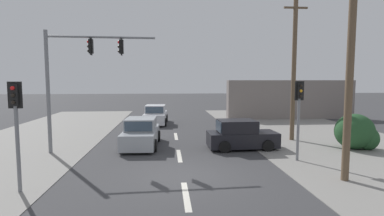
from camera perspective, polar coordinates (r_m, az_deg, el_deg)
The scene contains 16 objects.
ground_plane at distance 11.63m, azimuth -1.80°, elevation -12.73°, with size 140.00×140.00×0.00m, color #3A3A3D.
lane_dash_near at distance 9.75m, azimuth -1.15°, elevation -16.35°, with size 0.20×2.40×0.01m, color silver.
lane_dash_mid at distance 14.50m, azimuth -2.45°, elevation -9.05°, with size 0.20×2.40×0.01m, color silver.
lane_dash_far at distance 19.38m, azimuth -3.08°, elevation -5.39°, with size 0.20×2.40×0.01m, color silver.
kerb_right_verge at distance 16.58m, azimuth 30.94°, elevation -7.96°, with size 10.00×44.00×0.02m, color gray.
kerb_left_verge at distance 17.37m, azimuth -32.16°, elevation -7.44°, with size 8.00×40.00×0.02m, color gray.
utility_pole_foreground_right at distance 11.95m, azimuth 27.74°, elevation 15.23°, with size 3.78×0.29×10.82m.
utility_pole_midground_right at distance 18.82m, azimuth 18.87°, elevation 8.32°, with size 1.80×0.26×8.89m.
traffic_signal_mast at distance 15.79m, azimuth -21.39°, elevation 6.93°, with size 5.29×0.51×6.00m.
pedestal_signal_right_kerb at distance 13.99m, azimuth 19.69°, elevation 0.15°, with size 0.44×0.30×3.56m.
pedestal_signal_left_kerb at distance 10.91m, azimuth -30.50°, elevation -1.65°, with size 0.44×0.29×3.56m.
roadside_bush at distance 17.89m, azimuth 28.88°, elevation -4.12°, with size 2.12×1.81×1.85m.
shopfront_wall_far at distance 29.47m, azimuth 18.28°, elevation 1.54°, with size 12.00×1.00×3.60m, color gray.
sedan_kerbside_parked at distance 16.59m, azimuth -9.68°, elevation -4.83°, with size 2.03×4.31×1.56m.
sedan_oncoming_near at distance 24.91m, azimuth -6.97°, elevation -1.41°, with size 2.03×4.31×1.56m.
hatchback_receding_far at distance 15.99m, azimuth 9.26°, elevation -5.20°, with size 3.68×1.85×1.53m.
Camera 1 is at (-0.58, -11.04, 3.60)m, focal length 28.00 mm.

